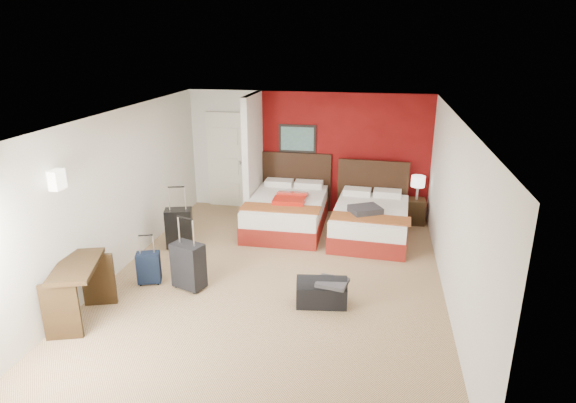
% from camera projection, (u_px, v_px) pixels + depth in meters
% --- Properties ---
extents(ground, '(6.50, 6.50, 0.00)m').
position_uv_depth(ground, '(276.00, 279.00, 7.49)').
color(ground, tan).
rests_on(ground, ground).
extents(room_walls, '(5.02, 6.52, 2.50)m').
position_uv_depth(room_walls, '(214.00, 172.00, 8.65)').
color(room_walls, silver).
rests_on(room_walls, ground).
extents(red_accent_panel, '(3.50, 0.04, 2.50)m').
position_uv_depth(red_accent_panel, '(343.00, 154.00, 9.96)').
color(red_accent_panel, maroon).
rests_on(red_accent_panel, ground).
extents(partition_wall, '(0.12, 1.20, 2.50)m').
position_uv_depth(partition_wall, '(253.00, 158.00, 9.69)').
color(partition_wall, silver).
rests_on(partition_wall, ground).
extents(entry_door, '(0.82, 0.06, 2.05)m').
position_uv_depth(entry_door, '(226.00, 160.00, 10.44)').
color(entry_door, silver).
rests_on(entry_door, ground).
extents(bed_left, '(1.42, 2.02, 0.60)m').
position_uv_depth(bed_left, '(287.00, 213.00, 9.40)').
color(bed_left, white).
rests_on(bed_left, ground).
extents(bed_right, '(1.44, 1.98, 0.57)m').
position_uv_depth(bed_right, '(370.00, 223.00, 8.97)').
color(bed_right, white).
rests_on(bed_right, ground).
extents(red_suitcase_open, '(0.60, 0.81, 0.10)m').
position_uv_depth(red_suitcase_open, '(291.00, 198.00, 9.18)').
color(red_suitcase_open, red).
rests_on(red_suitcase_open, bed_left).
extents(jacket_bundle, '(0.65, 0.61, 0.12)m').
position_uv_depth(jacket_bundle, '(365.00, 210.00, 8.59)').
color(jacket_bundle, '#36363B').
rests_on(jacket_bundle, bed_right).
extents(nightstand, '(0.37, 0.37, 0.50)m').
position_uv_depth(nightstand, '(415.00, 211.00, 9.65)').
color(nightstand, black).
rests_on(nightstand, ground).
extents(table_lamp, '(0.28, 0.28, 0.48)m').
position_uv_depth(table_lamp, '(418.00, 188.00, 9.49)').
color(table_lamp, silver).
rests_on(table_lamp, nightstand).
extents(suitcase_black, '(0.52, 0.40, 0.68)m').
position_uv_depth(suitcase_black, '(179.00, 229.00, 8.50)').
color(suitcase_black, black).
rests_on(suitcase_black, ground).
extents(suitcase_charcoal, '(0.53, 0.43, 0.68)m').
position_uv_depth(suitcase_charcoal, '(189.00, 267.00, 7.12)').
color(suitcase_charcoal, black).
rests_on(suitcase_charcoal, ground).
extents(suitcase_navy, '(0.39, 0.30, 0.47)m').
position_uv_depth(suitcase_navy, '(149.00, 269.00, 7.29)').
color(suitcase_navy, black).
rests_on(suitcase_navy, ground).
extents(duffel_bag, '(0.73, 0.45, 0.35)m').
position_uv_depth(duffel_bag, '(322.00, 293.00, 6.74)').
color(duffel_bag, black).
rests_on(duffel_bag, ground).
extents(jacket_draped, '(0.46, 0.41, 0.05)m').
position_uv_depth(jacket_draped, '(332.00, 283.00, 6.60)').
color(jacket_draped, '#3C3B41').
rests_on(jacket_draped, duffel_bag).
extents(desk, '(0.77, 1.09, 0.82)m').
position_uv_depth(desk, '(81.00, 293.00, 6.27)').
color(desk, '#302010').
rests_on(desk, ground).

